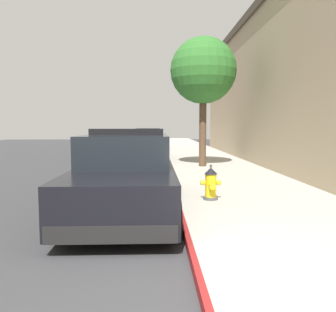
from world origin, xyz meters
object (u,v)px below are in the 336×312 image
fire_hydrant (211,184)px  parked_car_dark_far (148,140)px  street_tree (203,71)px  parked_car_silver_ahead (144,146)px  police_cruiser (127,175)px

fire_hydrant → parked_car_dark_far: bearing=95.8°
street_tree → parked_car_silver_ahead: bearing=126.1°
parked_car_silver_ahead → street_tree: street_tree is taller
parked_car_dark_far → fire_hydrant: parked_car_dark_far is taller
parked_car_silver_ahead → parked_car_dark_far: same height
parked_car_silver_ahead → street_tree: 5.19m
police_cruiser → parked_car_dark_far: (0.07, 17.08, -0.00)m
fire_hydrant → police_cruiser: bearing=-167.0°
police_cruiser → parked_car_dark_far: bearing=89.8°
parked_car_silver_ahead → street_tree: size_ratio=0.97×
police_cruiser → parked_car_silver_ahead: (-0.01, 9.83, -0.00)m
police_cruiser → parked_car_silver_ahead: police_cruiser is taller
police_cruiser → street_tree: street_tree is taller
fire_hydrant → parked_car_silver_ahead: bearing=100.7°
parked_car_silver_ahead → fire_hydrant: bearing=-79.3°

